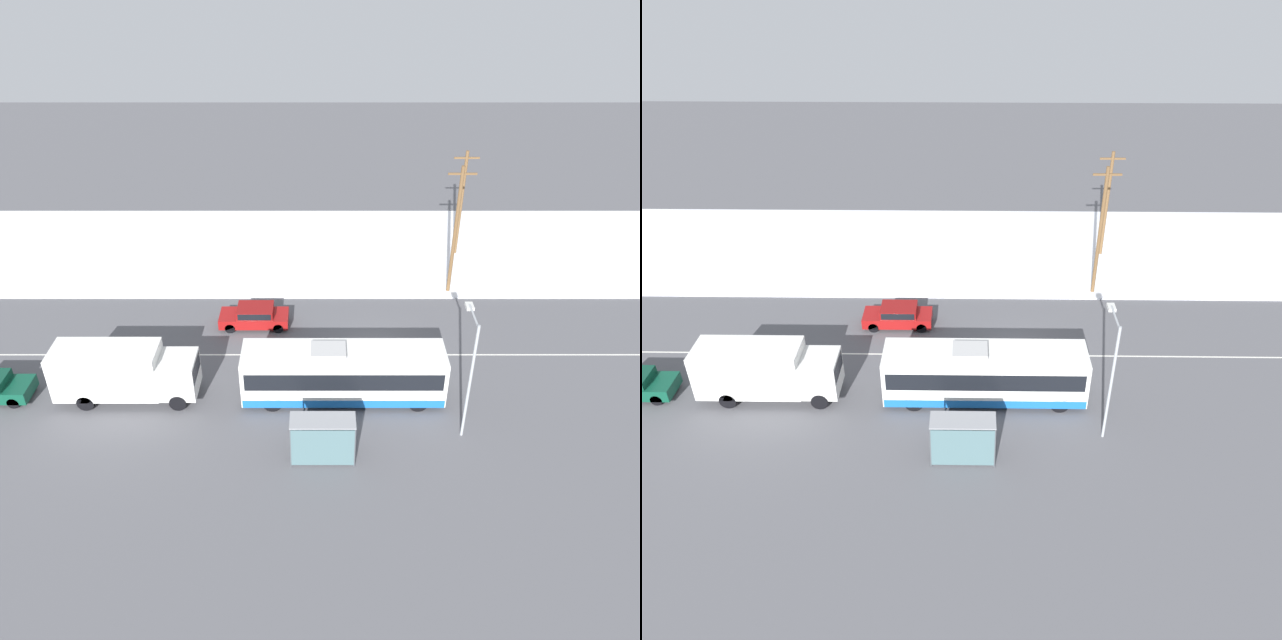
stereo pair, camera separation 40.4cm
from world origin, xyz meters
TOP-DOWN VIEW (x-y plane):
  - ground_plane at (0.00, 0.00)m, footprint 120.00×120.00m
  - snow_lot at (0.00, 13.85)m, footprint 80.00×14.78m
  - lane_marking_center at (0.00, 0.00)m, footprint 60.00×0.12m
  - city_bus at (-1.98, -3.78)m, footprint 10.57×2.57m
  - box_truck at (-13.53, -3.83)m, footprint 7.42×2.30m
  - sedan_car at (-7.28, 3.15)m, footprint 4.28×1.80m
  - pedestrian_at_stop at (-2.39, -7.17)m, footprint 0.59×0.26m
  - bus_shelter at (-3.07, -8.62)m, footprint 3.04×1.20m
  - streetlamp at (3.85, -6.28)m, footprint 0.36×2.36m
  - utility_pole_roadside at (5.60, 7.39)m, footprint 1.80×0.24m
  - utility_pole_snowlot at (7.13, 13.17)m, footprint 1.80×0.24m

SIDE VIEW (x-z plane):
  - ground_plane at x=0.00m, z-range 0.00..0.00m
  - lane_marking_center at x=0.00m, z-range 0.00..0.00m
  - snow_lot at x=0.00m, z-range 0.00..0.12m
  - sedan_car at x=-7.28m, z-range 0.07..1.45m
  - pedestrian_at_stop at x=-2.39m, z-range 0.19..1.82m
  - city_bus at x=-1.98m, z-range -0.04..3.12m
  - bus_shelter at x=-3.07m, z-range 0.48..2.88m
  - box_truck at x=-13.53m, z-range 0.16..3.28m
  - streetlamp at x=3.85m, z-range 0.91..7.42m
  - utility_pole_snowlot at x=7.13m, z-range 0.19..8.19m
  - utility_pole_roadside at x=5.60m, z-range 0.19..9.10m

